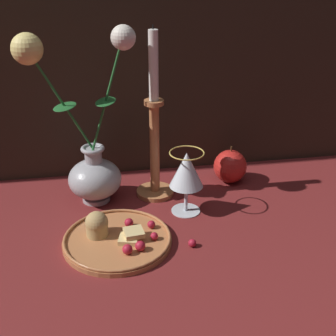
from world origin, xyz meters
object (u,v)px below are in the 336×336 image
object	(u,v)px
plate_with_pastries	(115,237)
vase	(88,152)
wine_glass	(186,172)
candlestick	(155,140)
apple_beside_vase	(230,166)

from	to	relation	value
plate_with_pastries	vase	bearing A→B (deg)	103.16
plate_with_pastries	wine_glass	xyz separation A→B (m)	(0.16, 0.09, 0.08)
plate_with_pastries	candlestick	bearing A→B (deg)	59.68
vase	apple_beside_vase	distance (m)	0.35
wine_glass	vase	bearing A→B (deg)	157.90
vase	candlestick	xyz separation A→B (m)	(0.15, 0.01, 0.01)
candlestick	vase	bearing A→B (deg)	-177.63
wine_glass	plate_with_pastries	bearing A→B (deg)	-149.86
vase	plate_with_pastries	size ratio (longest dim) A/B	1.82
apple_beside_vase	candlestick	bearing A→B (deg)	-170.41
wine_glass	apple_beside_vase	distance (m)	0.19
vase	candlestick	size ratio (longest dim) A/B	1.01
vase	candlestick	bearing A→B (deg)	2.37
plate_with_pastries	apple_beside_vase	world-z (taller)	apple_beside_vase
plate_with_pastries	candlestick	distance (m)	0.25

